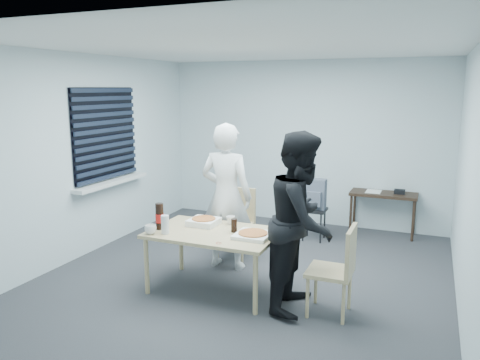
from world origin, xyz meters
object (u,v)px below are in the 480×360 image
at_px(stool, 314,216).
at_px(soda_bottle, 160,217).
at_px(chair_far, 237,217).
at_px(mug_a, 151,229).
at_px(dining_table, 214,237).
at_px(person_black, 301,221).
at_px(mug_b, 231,220).
at_px(chair_right, 339,265).
at_px(backpack, 315,194).
at_px(person_white, 226,196).
at_px(side_table, 383,198).

relative_size(stool, soda_bottle, 1.62).
bearing_deg(chair_far, mug_a, -105.49).
bearing_deg(dining_table, mug_a, -150.32).
distance_m(chair_far, person_black, 1.64).
bearing_deg(mug_b, chair_far, 107.30).
bearing_deg(chair_right, backpack, 109.40).
relative_size(person_black, backpack, 4.09).
relative_size(person_white, side_table, 1.84).
height_order(chair_right, person_black, person_black).
bearing_deg(dining_table, backpack, 74.06).
bearing_deg(chair_far, stool, 52.27).
height_order(side_table, mug_a, mug_a).
bearing_deg(stool, soda_bottle, -117.58).
xyz_separation_m(chair_far, mug_b, (0.24, -0.77, 0.19)).
xyz_separation_m(chair_far, person_black, (1.15, -1.12, 0.37)).
xyz_separation_m(person_white, person_black, (1.12, -0.69, 0.00)).
bearing_deg(person_black, mug_b, 69.28).
xyz_separation_m(chair_far, mug_a, (-0.39, -1.42, 0.20)).
relative_size(side_table, mug_a, 7.82).
bearing_deg(chair_right, mug_a, -172.52).
bearing_deg(mug_a, mug_b, 45.69).
bearing_deg(soda_bottle, person_white, 62.42).
bearing_deg(dining_table, stool, 74.16).
relative_size(dining_table, chair_right, 1.52).
distance_m(person_white, person_black, 1.31).
bearing_deg(stool, chair_far, -127.73).
distance_m(side_table, stool, 1.11).
distance_m(dining_table, soda_bottle, 0.63).
bearing_deg(chair_right, soda_bottle, -177.89).
distance_m(dining_table, mug_a, 0.67).
xyz_separation_m(chair_right, backpack, (-0.76, 2.16, 0.16)).
distance_m(chair_right, person_white, 1.72).
distance_m(mug_a, mug_b, 0.91).
bearing_deg(chair_far, side_table, 44.57).
relative_size(person_black, soda_bottle, 6.15).
distance_m(chair_far, chair_right, 1.93).
distance_m(dining_table, person_white, 0.75).
distance_m(person_black, backpack, 2.15).
bearing_deg(mug_b, side_table, 59.42).
xyz_separation_m(backpack, soda_bottle, (-1.17, -2.23, 0.12)).
bearing_deg(backpack, side_table, 26.88).
height_order(chair_far, chair_right, same).
xyz_separation_m(chair_right, mug_a, (-1.93, -0.25, 0.20)).
distance_m(chair_right, person_black, 0.54).
xyz_separation_m(dining_table, mug_b, (0.06, 0.32, 0.11)).
height_order(person_white, backpack, person_white).
distance_m(dining_table, chair_right, 1.36).
distance_m(side_table, mug_a, 3.70).
distance_m(person_white, mug_a, 1.10).
relative_size(chair_far, soda_bottle, 3.09).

